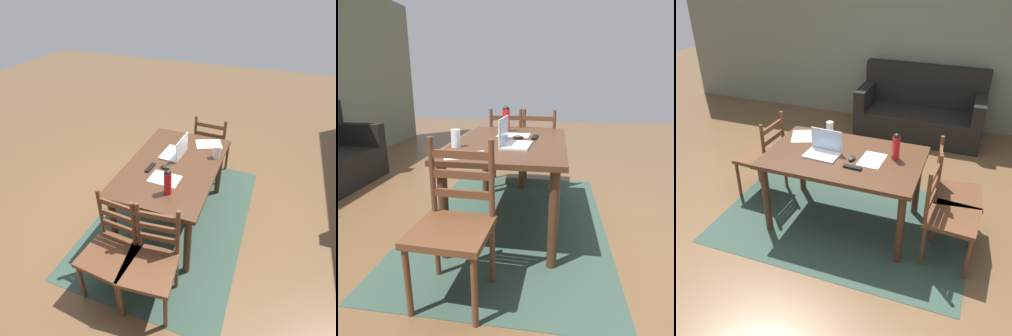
{
  "view_description": "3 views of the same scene",
  "coord_description": "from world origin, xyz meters",
  "views": [
    {
      "loc": [
        2.39,
        0.86,
        2.45
      ],
      "look_at": [
        0.01,
        -0.05,
        0.71
      ],
      "focal_mm": 30.72,
      "sensor_mm": 36.0,
      "label": 1
    },
    {
      "loc": [
        -2.56,
        -0.37,
        1.29
      ],
      "look_at": [
        0.05,
        0.05,
        0.5
      ],
      "focal_mm": 32.46,
      "sensor_mm": 36.0,
      "label": 2
    },
    {
      "loc": [
        1.09,
        -2.91,
        2.45
      ],
      "look_at": [
        -0.0,
        0.0,
        0.63
      ],
      "focal_mm": 40.0,
      "sensor_mm": 36.0,
      "label": 3
    }
  ],
  "objects": [
    {
      "name": "area_rug",
      "position": [
        0.0,
        0.0,
        0.0
      ],
      "size": [
        2.52,
        1.68,
        0.01
      ],
      "primitive_type": "cube",
      "color": "#2D4238",
      "rests_on": "ground"
    },
    {
      "name": "paper_stack_right",
      "position": [
        -0.56,
        0.25,
        0.77
      ],
      "size": [
        0.3,
        0.35,
        0.0
      ],
      "primitive_type": "cube",
      "rotation": [
        0.0,
        0.0,
        0.38
      ],
      "color": "white",
      "rests_on": "dining_table"
    },
    {
      "name": "chair_left_far",
      "position": [
        -1.03,
        0.19,
        0.46
      ],
      "size": [
        0.46,
        0.46,
        0.95
      ],
      "color": "#56331E",
      "rests_on": "ground"
    },
    {
      "name": "laptop",
      "position": [
        -0.19,
        -0.03,
        0.82
      ],
      "size": [
        0.33,
        0.24,
        0.23
      ],
      "color": "silver",
      "rests_on": "dining_table"
    },
    {
      "name": "chair_right_far",
      "position": [
        1.03,
        0.18,
        0.46
      ],
      "size": [
        0.49,
        0.49,
        0.95
      ],
      "color": "#56331E",
      "rests_on": "ground"
    },
    {
      "name": "drinking_glass",
      "position": [
        -0.31,
        0.39,
        0.83
      ],
      "size": [
        0.07,
        0.07,
        0.14
      ],
      "primitive_type": "cylinder",
      "color": "silver",
      "rests_on": "dining_table"
    },
    {
      "name": "paper_stack_left",
      "position": [
        0.27,
        0.01,
        0.77
      ],
      "size": [
        0.22,
        0.3,
        0.0
      ],
      "primitive_type": "cube",
      "rotation": [
        0.0,
        0.0,
        -0.04
      ],
      "color": "white",
      "rests_on": "dining_table"
    },
    {
      "name": "water_bottle",
      "position": [
        0.46,
        0.12,
        0.9
      ],
      "size": [
        0.07,
        0.07,
        0.26
      ],
      "color": "red",
      "rests_on": "dining_table"
    },
    {
      "name": "chair_right_near",
      "position": [
        1.03,
        -0.18,
        0.46
      ],
      "size": [
        0.47,
        0.47,
        0.95
      ],
      "color": "#56331E",
      "rests_on": "ground"
    },
    {
      "name": "tv_remote",
      "position": [
        0.15,
        -0.2,
        0.77
      ],
      "size": [
        0.17,
        0.05,
        0.02
      ],
      "primitive_type": "cube",
      "rotation": [
        0.0,
        0.0,
        1.52
      ],
      "color": "black",
      "rests_on": "dining_table"
    },
    {
      "name": "computer_mouse",
      "position": [
        0.09,
        -0.05,
        0.78
      ],
      "size": [
        0.07,
        0.1,
        0.03
      ],
      "primitive_type": "ellipsoid",
      "rotation": [
        0.0,
        0.0,
        -0.07
      ],
      "color": "black",
      "rests_on": "dining_table"
    },
    {
      "name": "ground_plane",
      "position": [
        0.0,
        0.0,
        0.0
      ],
      "size": [
        14.0,
        14.0,
        0.0
      ],
      "primitive_type": "plane",
      "color": "brown"
    },
    {
      "name": "dining_table",
      "position": [
        0.0,
        0.0,
        0.67
      ],
      "size": [
        1.48,
        0.93,
        0.76
      ],
      "color": "#422819",
      "rests_on": "ground"
    }
  ]
}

